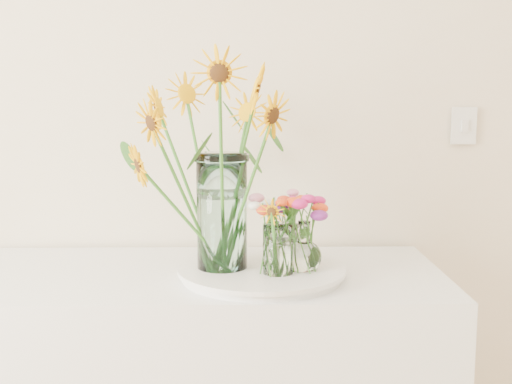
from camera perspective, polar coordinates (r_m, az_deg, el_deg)
tray at (r=1.77m, az=0.52°, el=-7.27°), size 0.44×0.44×0.02m
mason_jar at (r=1.74m, az=-3.05°, el=-1.77°), size 0.15×0.15×0.32m
sunflower_bouquet at (r=1.72m, az=-3.09°, el=2.91°), size 0.96×0.96×0.60m
small_vase_a at (r=1.70m, az=1.97°, el=-5.15°), size 0.10×0.10×0.14m
wildflower_posy_a at (r=1.69m, az=1.98°, el=-3.66°), size 0.19×0.19×0.23m
small_vase_b at (r=1.73m, az=4.29°, el=-4.84°), size 0.11×0.11×0.14m
wildflower_posy_b at (r=1.72m, az=4.30°, el=-3.39°), size 0.20×0.20×0.23m
small_vase_c at (r=1.85m, az=2.78°, el=-4.46°), size 0.07×0.07×0.11m
wildflower_posy_c at (r=1.84m, az=2.79°, el=-3.09°), size 0.18×0.18×0.20m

